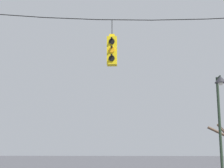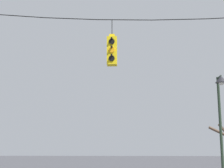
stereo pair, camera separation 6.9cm
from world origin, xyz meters
TOP-DOWN VIEW (x-y plane):
  - span_wire at (0.00, 0.49)m, footprint 13.37×0.03m
  - traffic_light_near_right_pole at (-2.35, 0.49)m, footprint 0.34×0.58m
  - street_lamp at (2.21, 4.24)m, footprint 0.52×0.88m

SIDE VIEW (x-z plane):
  - street_lamp at x=2.21m, z-range 1.37..6.68m
  - traffic_light_near_right_pole at x=-2.35m, z-range 4.63..6.28m
  - span_wire at x=0.00m, z-range 6.47..6.86m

